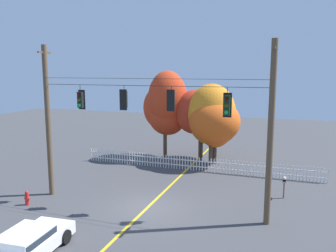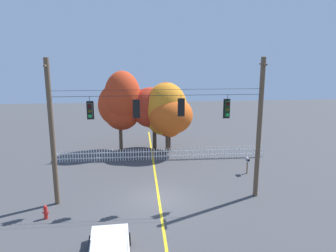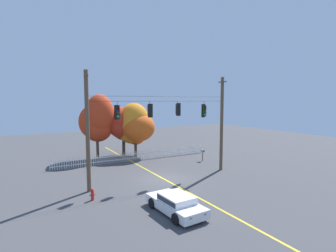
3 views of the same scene
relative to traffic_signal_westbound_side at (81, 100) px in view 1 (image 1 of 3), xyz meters
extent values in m
plane|color=#424244|center=(4.11, -0.01, -5.94)|extent=(80.00, 80.00, 0.00)
cube|color=gold|center=(4.11, -0.01, -5.94)|extent=(0.16, 36.00, 0.01)
cylinder|color=brown|center=(-2.33, -0.01, -1.40)|extent=(0.31, 0.31, 9.09)
cylinder|color=brown|center=(10.55, -0.01, -1.40)|extent=(0.31, 0.31, 9.09)
cube|color=brown|center=(-2.33, -0.01, 2.70)|extent=(0.10, 1.10, 0.10)
cube|color=brown|center=(10.55, -0.01, 2.70)|extent=(0.10, 1.10, 0.10)
cylinder|color=black|center=(4.11, -0.01, 0.86)|extent=(12.68, 0.02, 0.02)
cylinder|color=black|center=(4.11, -0.26, 1.24)|extent=(12.68, 0.02, 0.02)
cylinder|color=black|center=(0.00, -0.01, 0.65)|extent=(0.03, 0.03, 0.41)
cube|color=black|center=(0.00, 0.12, -0.01)|extent=(0.43, 0.02, 1.13)
cube|color=black|center=(0.00, -0.01, -0.01)|extent=(0.30, 0.24, 0.91)
cylinder|color=#410706|center=(0.00, -0.14, 0.30)|extent=(0.20, 0.03, 0.20)
cube|color=black|center=(0.00, -0.19, 0.41)|extent=(0.22, 0.12, 0.06)
cylinder|color=#463B09|center=(0.00, -0.14, -0.01)|extent=(0.20, 0.03, 0.20)
cube|color=black|center=(0.00, -0.19, 0.11)|extent=(0.22, 0.12, 0.06)
cylinder|color=green|center=(0.00, -0.14, -0.31)|extent=(0.20, 0.03, 0.20)
cube|color=black|center=(0.00, -0.19, -0.19)|extent=(0.22, 0.12, 0.06)
cylinder|color=black|center=(2.78, -0.01, 0.70)|extent=(0.03, 0.03, 0.32)
cube|color=black|center=(2.78, -0.14, 0.08)|extent=(0.43, 0.02, 1.14)
cube|color=#1E3323|center=(2.78, -0.01, 0.08)|extent=(0.30, 0.24, 0.92)
cylinder|color=#410706|center=(2.78, 0.13, 0.39)|extent=(0.20, 0.03, 0.20)
cube|color=#1E3323|center=(2.78, 0.17, 0.50)|extent=(0.22, 0.12, 0.06)
cylinder|color=#463B09|center=(2.78, 0.13, 0.08)|extent=(0.20, 0.03, 0.20)
cube|color=#1E3323|center=(2.78, 0.17, 0.20)|extent=(0.22, 0.12, 0.06)
cylinder|color=green|center=(2.78, 0.13, -0.22)|extent=(0.20, 0.03, 0.20)
cube|color=#1E3323|center=(2.78, 0.17, -0.11)|extent=(0.22, 0.12, 0.06)
cylinder|color=black|center=(5.50, -0.01, 0.72)|extent=(0.03, 0.03, 0.28)
cube|color=black|center=(5.50, -0.14, 0.13)|extent=(0.43, 0.02, 1.12)
cube|color=#1E3323|center=(5.50, -0.01, 0.13)|extent=(0.30, 0.24, 0.91)
cylinder|color=#410706|center=(5.50, 0.13, 0.43)|extent=(0.20, 0.03, 0.20)
cube|color=#1E3323|center=(5.50, 0.17, 0.55)|extent=(0.22, 0.12, 0.06)
cylinder|color=#463B09|center=(5.50, 0.13, 0.13)|extent=(0.20, 0.03, 0.20)
cube|color=#1E3323|center=(5.50, 0.17, 0.24)|extent=(0.22, 0.12, 0.06)
cylinder|color=green|center=(5.50, 0.13, -0.17)|extent=(0.20, 0.03, 0.20)
cube|color=#1E3323|center=(5.50, 0.17, -0.06)|extent=(0.22, 0.12, 0.06)
cylinder|color=black|center=(8.41, -0.01, 0.66)|extent=(0.03, 0.03, 0.40)
cube|color=black|center=(8.41, 0.12, -0.05)|extent=(0.43, 0.02, 1.24)
cube|color=black|center=(8.41, -0.01, -0.05)|extent=(0.30, 0.24, 1.00)
cylinder|color=#410706|center=(8.41, -0.14, 0.29)|extent=(0.20, 0.03, 0.20)
cube|color=black|center=(8.41, -0.19, 0.40)|extent=(0.22, 0.12, 0.06)
cylinder|color=#463B09|center=(8.41, -0.14, -0.05)|extent=(0.20, 0.03, 0.20)
cube|color=black|center=(8.41, -0.19, 0.07)|extent=(0.22, 0.12, 0.06)
cylinder|color=green|center=(8.41, -0.14, -0.38)|extent=(0.20, 0.03, 0.20)
cube|color=black|center=(8.41, -0.19, -0.26)|extent=(0.22, 0.12, 0.06)
cube|color=white|center=(-4.33, 7.88, -5.42)|extent=(0.06, 0.04, 1.05)
cube|color=white|center=(-4.10, 7.88, -5.42)|extent=(0.06, 0.04, 1.05)
cube|color=white|center=(-3.88, 7.88, -5.42)|extent=(0.06, 0.04, 1.05)
cube|color=white|center=(-3.65, 7.88, -5.42)|extent=(0.06, 0.04, 1.05)
cube|color=white|center=(-3.43, 7.88, -5.42)|extent=(0.06, 0.04, 1.05)
cube|color=white|center=(-3.21, 7.88, -5.42)|extent=(0.06, 0.04, 1.05)
cube|color=white|center=(-2.98, 7.88, -5.42)|extent=(0.06, 0.04, 1.05)
cube|color=white|center=(-2.76, 7.88, -5.42)|extent=(0.06, 0.04, 1.05)
cube|color=white|center=(-2.53, 7.88, -5.42)|extent=(0.06, 0.04, 1.05)
cube|color=white|center=(-2.31, 7.88, -5.42)|extent=(0.06, 0.04, 1.05)
cube|color=white|center=(-2.08, 7.88, -5.42)|extent=(0.06, 0.04, 1.05)
cube|color=white|center=(-1.86, 7.88, -5.42)|extent=(0.06, 0.04, 1.05)
cube|color=white|center=(-1.63, 7.88, -5.42)|extent=(0.06, 0.04, 1.05)
cube|color=white|center=(-1.41, 7.88, -5.42)|extent=(0.06, 0.04, 1.05)
cube|color=white|center=(-1.18, 7.88, -5.42)|extent=(0.06, 0.04, 1.05)
cube|color=white|center=(-0.96, 7.88, -5.42)|extent=(0.06, 0.04, 1.05)
cube|color=white|center=(-0.74, 7.88, -5.42)|extent=(0.06, 0.04, 1.05)
cube|color=white|center=(-0.51, 7.88, -5.42)|extent=(0.06, 0.04, 1.05)
cube|color=white|center=(-0.29, 7.88, -5.42)|extent=(0.06, 0.04, 1.05)
cube|color=white|center=(-0.06, 7.88, -5.42)|extent=(0.06, 0.04, 1.05)
cube|color=white|center=(0.16, 7.88, -5.42)|extent=(0.06, 0.04, 1.05)
cube|color=white|center=(0.39, 7.88, -5.42)|extent=(0.06, 0.04, 1.05)
cube|color=white|center=(0.61, 7.88, -5.42)|extent=(0.06, 0.04, 1.05)
cube|color=white|center=(0.84, 7.88, -5.42)|extent=(0.06, 0.04, 1.05)
cube|color=white|center=(1.06, 7.88, -5.42)|extent=(0.06, 0.04, 1.05)
cube|color=white|center=(1.28, 7.88, -5.42)|extent=(0.06, 0.04, 1.05)
cube|color=white|center=(1.51, 7.88, -5.42)|extent=(0.06, 0.04, 1.05)
cube|color=white|center=(1.73, 7.88, -5.42)|extent=(0.06, 0.04, 1.05)
cube|color=white|center=(1.96, 7.88, -5.42)|extent=(0.06, 0.04, 1.05)
cube|color=white|center=(2.18, 7.88, -5.42)|extent=(0.06, 0.04, 1.05)
cube|color=white|center=(2.41, 7.88, -5.42)|extent=(0.06, 0.04, 1.05)
cube|color=white|center=(2.63, 7.88, -5.42)|extent=(0.06, 0.04, 1.05)
cube|color=white|center=(2.86, 7.88, -5.42)|extent=(0.06, 0.04, 1.05)
cube|color=white|center=(3.08, 7.88, -5.42)|extent=(0.06, 0.04, 1.05)
cube|color=white|center=(3.31, 7.88, -5.42)|extent=(0.06, 0.04, 1.05)
cube|color=white|center=(3.53, 7.88, -5.42)|extent=(0.06, 0.04, 1.05)
cube|color=white|center=(3.75, 7.88, -5.42)|extent=(0.06, 0.04, 1.05)
cube|color=white|center=(3.98, 7.88, -5.42)|extent=(0.06, 0.04, 1.05)
cube|color=white|center=(4.20, 7.88, -5.42)|extent=(0.06, 0.04, 1.05)
cube|color=white|center=(4.43, 7.88, -5.42)|extent=(0.06, 0.04, 1.05)
cube|color=white|center=(4.65, 7.88, -5.42)|extent=(0.06, 0.04, 1.05)
cube|color=white|center=(4.88, 7.88, -5.42)|extent=(0.06, 0.04, 1.05)
cube|color=white|center=(5.10, 7.88, -5.42)|extent=(0.06, 0.04, 1.05)
cube|color=white|center=(5.33, 7.88, -5.42)|extent=(0.06, 0.04, 1.05)
cube|color=white|center=(5.55, 7.88, -5.42)|extent=(0.06, 0.04, 1.05)
cube|color=white|center=(5.77, 7.88, -5.42)|extent=(0.06, 0.04, 1.05)
cube|color=white|center=(6.00, 7.88, -5.42)|extent=(0.06, 0.04, 1.05)
cube|color=white|center=(6.22, 7.88, -5.42)|extent=(0.06, 0.04, 1.05)
cube|color=white|center=(6.45, 7.88, -5.42)|extent=(0.06, 0.04, 1.05)
cube|color=white|center=(6.67, 7.88, -5.42)|extent=(0.06, 0.04, 1.05)
cube|color=white|center=(6.90, 7.88, -5.42)|extent=(0.06, 0.04, 1.05)
cube|color=white|center=(7.12, 7.88, -5.42)|extent=(0.06, 0.04, 1.05)
cube|color=white|center=(7.35, 7.88, -5.42)|extent=(0.06, 0.04, 1.05)
cube|color=white|center=(7.57, 7.88, -5.42)|extent=(0.06, 0.04, 1.05)
cube|color=white|center=(7.80, 7.88, -5.42)|extent=(0.06, 0.04, 1.05)
cube|color=white|center=(8.02, 7.88, -5.42)|extent=(0.06, 0.04, 1.05)
cube|color=white|center=(8.24, 7.88, -5.42)|extent=(0.06, 0.04, 1.05)
cube|color=white|center=(8.47, 7.88, -5.42)|extent=(0.06, 0.04, 1.05)
cube|color=white|center=(8.69, 7.88, -5.42)|extent=(0.06, 0.04, 1.05)
cube|color=white|center=(8.92, 7.88, -5.42)|extent=(0.06, 0.04, 1.05)
cube|color=white|center=(9.14, 7.88, -5.42)|extent=(0.06, 0.04, 1.05)
cube|color=white|center=(9.37, 7.88, -5.42)|extent=(0.06, 0.04, 1.05)
cube|color=white|center=(9.59, 7.88, -5.42)|extent=(0.06, 0.04, 1.05)
cube|color=white|center=(9.82, 7.88, -5.42)|extent=(0.06, 0.04, 1.05)
cube|color=white|center=(10.04, 7.88, -5.42)|extent=(0.06, 0.04, 1.05)
cube|color=white|center=(10.26, 7.88, -5.42)|extent=(0.06, 0.04, 1.05)
cube|color=white|center=(10.49, 7.88, -5.42)|extent=(0.06, 0.04, 1.05)
cube|color=white|center=(10.71, 7.88, -5.42)|extent=(0.06, 0.04, 1.05)
cube|color=white|center=(10.94, 7.88, -5.42)|extent=(0.06, 0.04, 1.05)
cube|color=white|center=(11.16, 7.88, -5.42)|extent=(0.06, 0.04, 1.05)
cube|color=white|center=(11.39, 7.88, -5.42)|extent=(0.06, 0.04, 1.05)
cube|color=white|center=(11.61, 7.88, -5.42)|extent=(0.06, 0.04, 1.05)
cube|color=white|center=(11.84, 7.88, -5.42)|extent=(0.06, 0.04, 1.05)
cube|color=white|center=(12.06, 7.88, -5.42)|extent=(0.06, 0.04, 1.05)
cube|color=white|center=(12.29, 7.88, -5.42)|extent=(0.06, 0.04, 1.05)
cube|color=white|center=(12.51, 7.88, -5.42)|extent=(0.06, 0.04, 1.05)
cube|color=white|center=(12.73, 7.88, -5.42)|extent=(0.06, 0.04, 1.05)
cube|color=white|center=(12.96, 7.88, -5.42)|extent=(0.06, 0.04, 1.05)
cube|color=white|center=(13.18, 7.88, -5.42)|extent=(0.06, 0.04, 1.05)
cube|color=white|center=(13.41, 7.88, -5.42)|extent=(0.06, 0.04, 1.05)
cube|color=white|center=(13.63, 7.88, -5.42)|extent=(0.06, 0.04, 1.05)
cube|color=white|center=(13.86, 7.88, -5.42)|extent=(0.06, 0.04, 1.05)
cube|color=white|center=(14.08, 7.88, -5.42)|extent=(0.06, 0.04, 1.05)
cube|color=white|center=(4.88, 7.91, -5.63)|extent=(18.41, 0.03, 0.08)
cube|color=white|center=(4.88, 7.91, -5.19)|extent=(18.41, 0.03, 0.08)
cylinder|color=brown|center=(1.20, 11.04, -4.52)|extent=(0.33, 0.33, 2.85)
ellipsoid|color=red|center=(1.37, 11.21, -2.21)|extent=(3.41, 3.09, 3.50)
ellipsoid|color=red|center=(0.82, 11.28, -1.57)|extent=(3.30, 2.87, 3.87)
ellipsoid|color=red|center=(1.49, 10.87, -0.74)|extent=(3.37, 3.22, 4.74)
cylinder|color=#473828|center=(4.42, 10.99, -4.62)|extent=(0.38, 0.38, 2.64)
ellipsoid|color=#B22D19|center=(4.86, 11.41, -2.57)|extent=(3.60, 3.40, 3.02)
ellipsoid|color=#B22D19|center=(3.95, 10.62, -2.01)|extent=(3.12, 2.55, 3.18)
ellipsoid|color=#B22D19|center=(4.05, 10.92, -1.51)|extent=(3.53, 3.36, 3.18)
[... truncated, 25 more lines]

